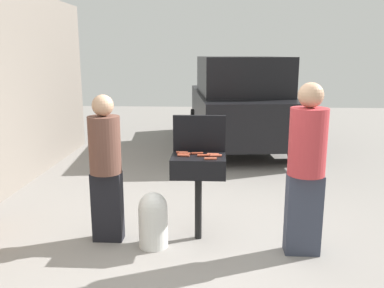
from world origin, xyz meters
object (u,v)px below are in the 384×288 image
at_px(bbq_grill, 198,169).
at_px(person_right, 306,164).
at_px(hot_dog_1, 184,155).
at_px(person_left, 106,164).
at_px(hot_dog_8, 183,154).
at_px(hot_dog_0, 213,154).
at_px(hot_dog_6, 211,159).
at_px(hot_dog_2, 185,153).
at_px(parked_minivan, 239,101).
at_px(propane_tank, 153,219).
at_px(hot_dog_4, 216,156).
at_px(hot_dog_5, 182,152).
at_px(hot_dog_7, 203,155).
at_px(hot_dog_3, 197,153).

bearing_deg(bbq_grill, person_right, -14.29).
relative_size(hot_dog_1, person_left, 0.08).
bearing_deg(hot_dog_8, bbq_grill, -5.70).
xyz_separation_m(hot_dog_0, hot_dog_6, (-0.03, -0.19, 0.00)).
xyz_separation_m(bbq_grill, hot_dog_8, (-0.17, 0.02, 0.16)).
relative_size(hot_dog_2, parked_minivan, 0.03).
xyz_separation_m(propane_tank, person_right, (1.60, -0.06, 0.66)).
bearing_deg(propane_tank, hot_dog_4, 16.41).
height_order(hot_dog_0, hot_dog_6, same).
xyz_separation_m(hot_dog_1, hot_dog_5, (-0.03, 0.14, 0.00)).
relative_size(hot_dog_7, hot_dog_8, 1.00).
bearing_deg(parked_minivan, hot_dog_5, 72.81).
relative_size(hot_dog_7, person_left, 0.08).
bearing_deg(hot_dog_5, propane_tank, -131.79).
height_order(hot_dog_1, propane_tank, hot_dog_1).
height_order(hot_dog_3, hot_dog_8, same).
relative_size(hot_dog_5, parked_minivan, 0.03).
distance_m(hot_dog_2, hot_dog_3, 0.14).
height_order(bbq_grill, hot_dog_1, hot_dog_1).
relative_size(hot_dog_2, hot_dog_8, 1.00).
bearing_deg(hot_dog_4, bbq_grill, 172.96).
xyz_separation_m(hot_dog_1, hot_dog_6, (0.30, -0.12, 0.00)).
bearing_deg(hot_dog_1, parked_minivan, 79.65).
bearing_deg(hot_dog_8, person_left, -172.83).
bearing_deg(hot_dog_5, hot_dog_4, -18.92).
distance_m(hot_dog_1, hot_dog_5, 0.15).
bearing_deg(bbq_grill, propane_tank, -155.16).
height_order(hot_dog_6, propane_tank, hot_dog_6).
xyz_separation_m(propane_tank, parked_minivan, (1.22, 5.10, 0.70)).
height_order(bbq_grill, hot_dog_3, hot_dog_3).
bearing_deg(hot_dog_7, hot_dog_0, 27.90).
bearing_deg(hot_dog_7, bbq_grill, 158.49).
bearing_deg(hot_dog_8, hot_dog_4, -6.42).
xyz_separation_m(hot_dog_4, propane_tank, (-0.68, -0.20, -0.67)).
bearing_deg(hot_dog_1, bbq_grill, 12.90).
relative_size(propane_tank, person_right, 0.34).
bearing_deg(hot_dog_4, hot_dog_2, 166.40).
bearing_deg(hot_dog_4, hot_dog_1, -177.99).
distance_m(hot_dog_4, propane_tank, 0.97).
distance_m(person_left, person_right, 2.14).
bearing_deg(bbq_grill, person_left, -174.92).
xyz_separation_m(hot_dog_6, hot_dog_7, (-0.08, 0.14, 0.00)).
height_order(hot_dog_2, propane_tank, hot_dog_2).
distance_m(hot_dog_2, person_right, 1.32).
distance_m(person_right, parked_minivan, 5.17).
distance_m(hot_dog_3, propane_tank, 0.87).
xyz_separation_m(hot_dog_2, parked_minivan, (0.89, 4.81, 0.04)).
relative_size(hot_dog_1, parked_minivan, 0.03).
relative_size(hot_dog_6, hot_dog_7, 1.00).
bearing_deg(hot_dog_1, hot_dog_2, 86.56).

